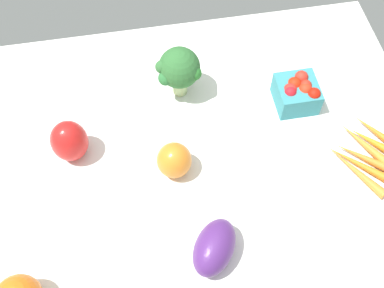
{
  "coord_description": "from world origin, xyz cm",
  "views": [
    {
      "loc": [
        -9.66,
        -54.83,
        94.05
      ],
      "look_at": [
        0.0,
        0.0,
        4.0
      ],
      "focal_mm": 45.99,
      "sensor_mm": 36.0,
      "label": 1
    }
  ],
  "objects_px": {
    "berry_basket": "(297,92)",
    "bell_pepper_orange": "(174,160)",
    "bell_pepper_red": "(69,141)",
    "carrot_bunch": "(370,153)",
    "broccoli_head": "(178,69)",
    "eggplant": "(217,247)"
  },
  "relations": [
    {
      "from": "berry_basket",
      "to": "bell_pepper_orange",
      "type": "height_order",
      "value": "bell_pepper_orange"
    },
    {
      "from": "berry_basket",
      "to": "bell_pepper_red",
      "type": "xyz_separation_m",
      "value": [
        -0.51,
        -0.05,
        0.01
      ]
    },
    {
      "from": "bell_pepper_orange",
      "to": "carrot_bunch",
      "type": "bearing_deg",
      "value": -5.33
    },
    {
      "from": "bell_pepper_orange",
      "to": "berry_basket",
      "type": "bearing_deg",
      "value": 23.07
    },
    {
      "from": "berry_basket",
      "to": "carrot_bunch",
      "type": "height_order",
      "value": "berry_basket"
    },
    {
      "from": "carrot_bunch",
      "to": "broccoli_head",
      "type": "distance_m",
      "value": 0.45
    },
    {
      "from": "eggplant",
      "to": "broccoli_head",
      "type": "bearing_deg",
      "value": 34.38
    },
    {
      "from": "carrot_bunch",
      "to": "broccoli_head",
      "type": "xyz_separation_m",
      "value": [
        -0.38,
        0.24,
        0.07
      ]
    },
    {
      "from": "bell_pepper_orange",
      "to": "bell_pepper_red",
      "type": "xyz_separation_m",
      "value": [
        -0.21,
        0.08,
        0.01
      ]
    },
    {
      "from": "berry_basket",
      "to": "bell_pepper_red",
      "type": "relative_size",
      "value": 0.91
    },
    {
      "from": "carrot_bunch",
      "to": "bell_pepper_orange",
      "type": "distance_m",
      "value": 0.42
    },
    {
      "from": "berry_basket",
      "to": "eggplant",
      "type": "distance_m",
      "value": 0.41
    },
    {
      "from": "bell_pepper_orange",
      "to": "bell_pepper_red",
      "type": "height_order",
      "value": "bell_pepper_red"
    },
    {
      "from": "broccoli_head",
      "to": "carrot_bunch",
      "type": "bearing_deg",
      "value": -32.9
    },
    {
      "from": "broccoli_head",
      "to": "bell_pepper_orange",
      "type": "bearing_deg",
      "value": -101.83
    },
    {
      "from": "broccoli_head",
      "to": "berry_basket",
      "type": "bearing_deg",
      "value": -16.34
    },
    {
      "from": "berry_basket",
      "to": "eggplant",
      "type": "bearing_deg",
      "value": -127.79
    },
    {
      "from": "bell_pepper_orange",
      "to": "broccoli_head",
      "type": "bearing_deg",
      "value": 78.17
    },
    {
      "from": "bell_pepper_orange",
      "to": "eggplant",
      "type": "bearing_deg",
      "value": -75.94
    },
    {
      "from": "berry_basket",
      "to": "carrot_bunch",
      "type": "relative_size",
      "value": 0.44
    },
    {
      "from": "carrot_bunch",
      "to": "bell_pepper_red",
      "type": "relative_size",
      "value": 2.07
    },
    {
      "from": "berry_basket",
      "to": "carrot_bunch",
      "type": "distance_m",
      "value": 0.21
    }
  ]
}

